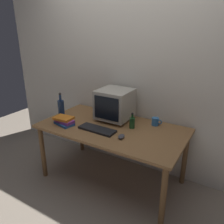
{
  "coord_description": "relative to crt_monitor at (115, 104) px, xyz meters",
  "views": [
    {
      "loc": [
        1.19,
        -1.97,
        1.76
      ],
      "look_at": [
        0.0,
        0.0,
        0.88
      ],
      "focal_mm": 36.1,
      "sensor_mm": 36.0,
      "label": 1
    }
  ],
  "objects": [
    {
      "name": "ground_plane",
      "position": [
        0.09,
        -0.21,
        -0.89
      ],
      "size": [
        6.0,
        6.0,
        0.0
      ],
      "primitive_type": "plane",
      "color": "gray"
    },
    {
      "name": "back_wall",
      "position": [
        0.09,
        0.29,
        0.36
      ],
      "size": [
        4.0,
        0.08,
        2.5
      ],
      "primitive_type": "cube",
      "color": "silver",
      "rests_on": "ground"
    },
    {
      "name": "desk",
      "position": [
        0.09,
        -0.21,
        -0.27
      ],
      "size": [
        1.63,
        0.87,
        0.7
      ],
      "color": "olive",
      "rests_on": "ground"
    },
    {
      "name": "crt_monitor",
      "position": [
        0.0,
        0.0,
        0.0
      ],
      "size": [
        0.38,
        0.39,
        0.37
      ],
      "color": "#B2AD9E",
      "rests_on": "desk"
    },
    {
      "name": "keyboard",
      "position": [
        -0.01,
        -0.37,
        -0.18
      ],
      "size": [
        0.42,
        0.16,
        0.02
      ],
      "primitive_type": "cube",
      "rotation": [
        0.0,
        0.0,
        -0.03
      ],
      "color": "black",
      "rests_on": "desk"
    },
    {
      "name": "computer_mouse",
      "position": [
        0.31,
        -0.39,
        -0.17
      ],
      "size": [
        0.07,
        0.11,
        0.04
      ],
      "primitive_type": "ellipsoid",
      "rotation": [
        0.0,
        0.0,
        0.14
      ],
      "color": "#3F3F47",
      "rests_on": "desk"
    },
    {
      "name": "bottle_tall",
      "position": [
        -0.62,
        -0.27,
        -0.08
      ],
      "size": [
        0.08,
        0.08,
        0.31
      ],
      "color": "navy",
      "rests_on": "desk"
    },
    {
      "name": "bottle_short",
      "position": [
        0.29,
        -0.12,
        -0.13
      ],
      "size": [
        0.06,
        0.06,
        0.18
      ],
      "color": "#1E4C23",
      "rests_on": "desk"
    },
    {
      "name": "book_stack",
      "position": [
        -0.42,
        -0.43,
        -0.15
      ],
      "size": [
        0.25,
        0.19,
        0.09
      ],
      "color": "#28569E",
      "rests_on": "desk"
    },
    {
      "name": "mug",
      "position": [
        0.48,
        0.09,
        -0.15
      ],
      "size": [
        0.12,
        0.08,
        0.09
      ],
      "color": "#3370B2",
      "rests_on": "desk"
    }
  ]
}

